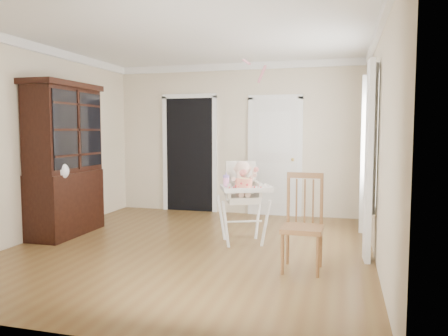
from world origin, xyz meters
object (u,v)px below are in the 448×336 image
(sippy_cup, at_px, (226,181))
(high_chair, at_px, (243,192))
(cake, at_px, (244,183))
(china_cabinet, at_px, (65,159))
(dining_chair, at_px, (303,225))

(sippy_cup, bearing_deg, high_chair, 43.45)
(cake, distance_m, china_cabinet, 2.66)
(dining_chair, bearing_deg, sippy_cup, 145.96)
(china_cabinet, height_order, dining_chair, china_cabinet)
(china_cabinet, bearing_deg, high_chair, 4.28)
(sippy_cup, relative_size, china_cabinet, 0.09)
(cake, height_order, dining_chair, dining_chair)
(dining_chair, bearing_deg, china_cabinet, 169.46)
(cake, xyz_separation_m, china_cabinet, (-2.65, 0.05, 0.26))
(sippy_cup, bearing_deg, dining_chair, -35.55)
(high_chair, distance_m, dining_chair, 1.29)
(cake, relative_size, china_cabinet, 0.12)
(high_chair, xyz_separation_m, china_cabinet, (-2.58, -0.19, 0.40))
(cake, xyz_separation_m, dining_chair, (0.80, -0.69, -0.35))
(dining_chair, bearing_deg, cake, 141.07)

